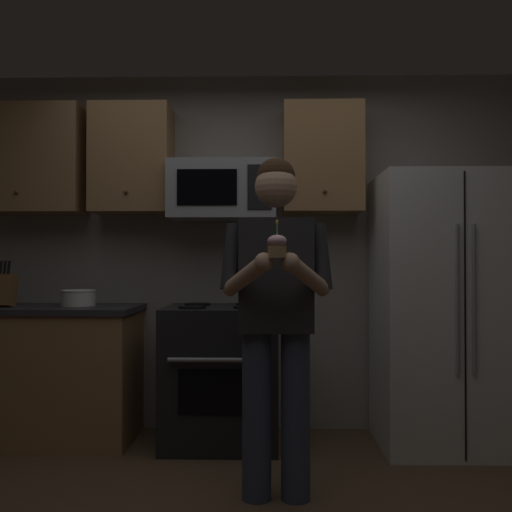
# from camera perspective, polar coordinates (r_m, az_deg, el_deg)

# --- Properties ---
(wall_back) EXTENTS (4.40, 0.10, 2.60)m
(wall_back) POSITION_cam_1_polar(r_m,az_deg,el_deg) (4.23, -1.04, 0.43)
(wall_back) COLOR gray
(wall_back) RESTS_ON ground
(oven_range) EXTENTS (0.76, 0.70, 0.93)m
(oven_range) POSITION_cam_1_polar(r_m,az_deg,el_deg) (3.92, -3.50, -11.78)
(oven_range) COLOR black
(oven_range) RESTS_ON ground
(microwave) EXTENTS (0.74, 0.41, 0.40)m
(microwave) POSITION_cam_1_polar(r_m,az_deg,el_deg) (4.00, -3.35, 6.54)
(microwave) COLOR #9EA0A5
(refrigerator) EXTENTS (0.90, 0.75, 1.80)m
(refrigerator) POSITION_cam_1_polar(r_m,az_deg,el_deg) (3.99, 18.54, -5.20)
(refrigerator) COLOR white
(refrigerator) RESTS_ON ground
(cabinet_row_upper) EXTENTS (2.78, 0.36, 0.76)m
(cabinet_row_upper) POSITION_cam_1_polar(r_m,az_deg,el_deg) (4.17, -11.29, 9.44)
(cabinet_row_upper) COLOR #9E7247
(counter_left) EXTENTS (1.44, 0.66, 0.92)m
(counter_left) POSITION_cam_1_polar(r_m,az_deg,el_deg) (4.25, -21.56, -10.87)
(counter_left) COLOR #9E7247
(counter_left) RESTS_ON ground
(knife_block) EXTENTS (0.16, 0.15, 0.32)m
(knife_block) POSITION_cam_1_polar(r_m,az_deg,el_deg) (4.22, -24.13, -3.09)
(knife_block) COLOR brown
(knife_block) RESTS_ON counter_left
(bowl_large_white) EXTENTS (0.24, 0.24, 0.11)m
(bowl_large_white) POSITION_cam_1_polar(r_m,az_deg,el_deg) (4.11, -17.40, -3.98)
(bowl_large_white) COLOR white
(bowl_large_white) RESTS_ON counter_left
(person) EXTENTS (0.60, 0.48, 1.76)m
(person) POSITION_cam_1_polar(r_m,az_deg,el_deg) (2.93, 2.03, -4.99)
(person) COLOR #383F59
(person) RESTS_ON ground
(cupcake) EXTENTS (0.09, 0.09, 0.17)m
(cupcake) POSITION_cam_1_polar(r_m,az_deg,el_deg) (2.59, 2.13, 1.03)
(cupcake) COLOR #A87F56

